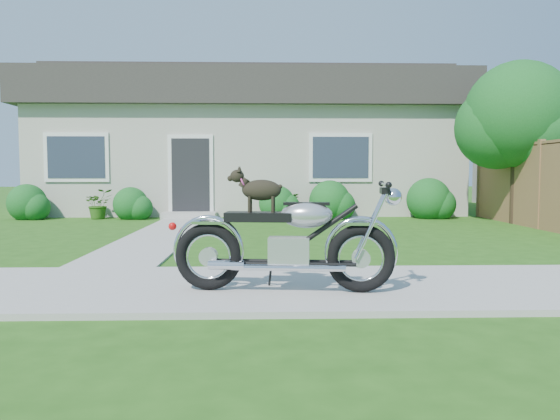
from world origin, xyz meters
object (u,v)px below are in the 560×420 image
object	(u,v)px
potted_plant_left	(99,204)
potted_plant_right	(293,206)
fence	(540,185)
tree_near	(525,120)
house	(250,142)
motorcycle_with_dog	(288,239)

from	to	relation	value
potted_plant_left	potted_plant_right	size ratio (longest dim) A/B	1.19
fence	tree_near	bearing A→B (deg)	81.25
house	fence	xyz separation A→B (m)	(6.30, -6.24, -1.22)
tree_near	motorcycle_with_dog	size ratio (longest dim) A/B	1.70
house	motorcycle_with_dog	world-z (taller)	house
fence	potted_plant_right	bearing A→B (deg)	151.18
fence	motorcycle_with_dog	world-z (taller)	fence
house	motorcycle_with_dog	size ratio (longest dim) A/B	5.67
fence	potted_plant_left	size ratio (longest dim) A/B	8.52
house	potted_plant_right	distance (m)	4.09
motorcycle_with_dog	fence	bearing A→B (deg)	53.13
potted_plant_left	potted_plant_right	xyz separation A→B (m)	(5.03, 0.00, -0.06)
potted_plant_left	motorcycle_with_dog	xyz separation A→B (m)	(4.50, -8.88, 0.17)
fence	potted_plant_right	distance (m)	5.84
house	tree_near	xyz separation A→B (m)	(6.48, -5.10, 0.26)
motorcycle_with_dog	potted_plant_left	bearing A→B (deg)	122.76
tree_near	potted_plant_left	world-z (taller)	tree_near
house	potted_plant_left	distance (m)	5.44
house	motorcycle_with_dog	bearing A→B (deg)	-86.83
motorcycle_with_dog	tree_near	bearing A→B (deg)	57.13
house	fence	world-z (taller)	house
tree_near	potted_plant_right	bearing A→B (deg)	162.50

